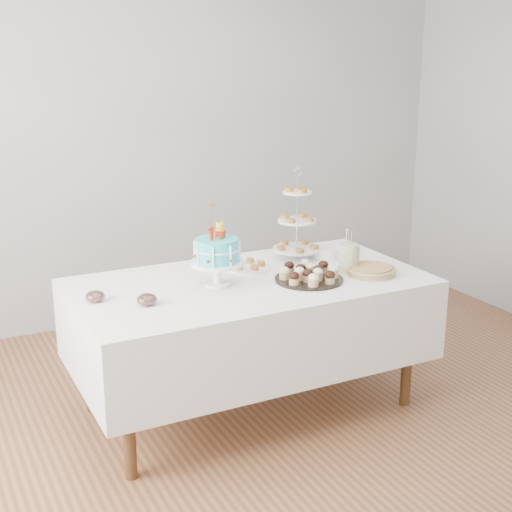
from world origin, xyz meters
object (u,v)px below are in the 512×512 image
table (250,319)px  tiered_stand (297,221)px  plate_stack (328,253)px  jam_bowl_a (147,300)px  pie (371,270)px  birthday_cake (217,264)px  utensil_pitcher (349,257)px  cupcake_tray (309,273)px  pastry_plate (248,266)px  jam_bowl_b (95,296)px

table → tiered_stand: tiered_stand is taller
table → plate_stack: plate_stack is taller
jam_bowl_a → plate_stack: bearing=13.4°
pie → birthday_cake: bearing=166.6°
tiered_stand → jam_bowl_a: (-1.06, -0.37, -0.20)m
table → jam_bowl_a: size_ratio=18.93×
jam_bowl_a → utensil_pitcher: bearing=0.3°
pie → utensil_pitcher: size_ratio=1.15×
cupcake_tray → pie: bearing=-9.3°
pastry_plate → jam_bowl_a: bearing=-155.8°
plate_stack → utensil_pitcher: bearing=-99.3°
birthday_cake → jam_bowl_a: birthday_cake is taller
birthday_cake → plate_stack: 0.83m
jam_bowl_a → pastry_plate: bearing=24.2°
table → cupcake_tray: bearing=-27.6°
table → utensil_pitcher: bearing=-11.9°
birthday_cake → tiered_stand: size_ratio=0.81×
tiered_stand → utensil_pitcher: (0.13, -0.37, -0.14)m
pastry_plate → utensil_pitcher: utensil_pitcher is taller
cupcake_tray → jam_bowl_a: bearing=178.4°
cupcake_tray → pie: cupcake_tray is taller
table → plate_stack: (0.61, 0.17, 0.26)m
table → plate_stack: 0.69m
plate_stack → jam_bowl_a: 1.27m
table → utensil_pitcher: size_ratio=7.71×
pastry_plate → jam_bowl_b: size_ratio=2.67×
jam_bowl_a → utensil_pitcher: size_ratio=0.41×
pie → jam_bowl_a: size_ratio=2.82×
plate_stack → pie: bearing=-83.8°
cupcake_tray → jam_bowl_b: cupcake_tray is taller
table → pastry_plate: (0.09, 0.20, 0.24)m
jam_bowl_b → utensil_pitcher: 1.41m
pie → jam_bowl_b: (-1.49, 0.25, 0.00)m
table → cupcake_tray: size_ratio=5.11×
table → jam_bowl_a: jam_bowl_a is taller
table → tiered_stand: 0.68m
birthday_cake → jam_bowl_a: bearing=-176.8°
jam_bowl_a → jam_bowl_b: bearing=142.4°
pastry_plate → cupcake_tray: bearing=-60.1°
birthday_cake → tiered_stand: 0.69m
cupcake_tray → pie: (0.37, -0.06, -0.02)m
tiered_stand → cupcake_tray: bearing=-110.9°
pie → tiered_stand: 0.54m
table → birthday_cake: 0.40m
plate_stack → tiered_stand: bearing=155.7°
birthday_cake → cupcake_tray: bearing=-28.4°
table → pie: pie is taller
cupcake_tray → utensil_pitcher: bearing=6.5°
jam_bowl_b → pie: bearing=-9.5°
cupcake_tray → plate_stack: cupcake_tray is taller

